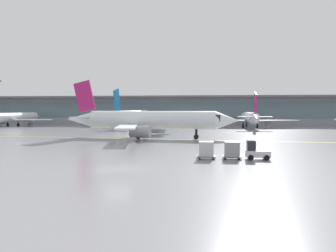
# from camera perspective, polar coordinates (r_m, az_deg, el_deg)

# --- Properties ---
(ground_plane) EXTENTS (400.00, 400.00, 0.00)m
(ground_plane) POSITION_cam_1_polar(r_m,az_deg,el_deg) (35.76, -7.51, -6.43)
(ground_plane) COLOR gray
(taxiway_centreline_stripe) EXTENTS (109.65, 9.47, 0.01)m
(taxiway_centreline_stripe) POSITION_cam_1_polar(r_m,az_deg,el_deg) (68.66, -2.76, -1.98)
(taxiway_centreline_stripe) COLOR yellow
(taxiway_centreline_stripe) RESTS_ON ground_plane
(terminal_concourse) EXTENTS (194.05, 11.00, 9.60)m
(terminal_concourse) POSITION_cam_1_polar(r_m,az_deg,el_deg) (127.25, 3.97, 2.44)
(terminal_concourse) COLOR #8C939E
(terminal_concourse) RESTS_ON ground_plane
(gate_airplane_0) EXTENTS (25.23, 27.27, 9.03)m
(gate_airplane_0) POSITION_cam_1_polar(r_m,az_deg,el_deg) (125.77, -22.02, 1.23)
(gate_airplane_0) COLOR white
(gate_airplane_0) RESTS_ON ground_plane
(gate_airplane_1) EXTENTS (29.82, 32.19, 10.66)m
(gate_airplane_1) POSITION_cam_1_polar(r_m,az_deg,el_deg) (109.43, -5.32, 1.47)
(gate_airplane_1) COLOR white
(gate_airplane_1) RESTS_ON ground_plane
(gate_airplane_2) EXTENTS (26.81, 28.86, 9.56)m
(gate_airplane_2) POSITION_cam_1_polar(r_m,az_deg,el_deg) (108.40, 12.21, 1.23)
(gate_airplane_2) COLOR silver
(gate_airplane_2) RESTS_ON ground_plane
(taxiing_regional_jet) EXTENTS (33.34, 30.89, 11.04)m
(taxiing_regional_jet) POSITION_cam_1_polar(r_m,az_deg,el_deg) (70.54, -2.79, 0.84)
(taxiing_regional_jet) COLOR white
(taxiing_regional_jet) RESTS_ON ground_plane
(baggage_tug) EXTENTS (2.66, 1.72, 2.10)m
(baggage_tug) POSITION_cam_1_polar(r_m,az_deg,el_deg) (42.72, 13.11, -3.76)
(baggage_tug) COLOR silver
(baggage_tug) RESTS_ON ground_plane
(cargo_dolly_lead) EXTENTS (2.17, 1.69, 1.94)m
(cargo_dolly_lead) POSITION_cam_1_polar(r_m,az_deg,el_deg) (42.45, 9.62, -3.55)
(cargo_dolly_lead) COLOR #595B60
(cargo_dolly_lead) RESTS_ON ground_plane
(cargo_dolly_trailing) EXTENTS (2.17, 1.69, 1.94)m
(cargo_dolly_trailing) POSITION_cam_1_polar(r_m,az_deg,el_deg) (42.35, 5.79, -3.54)
(cargo_dolly_trailing) COLOR #595B60
(cargo_dolly_trailing) RESTS_ON ground_plane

